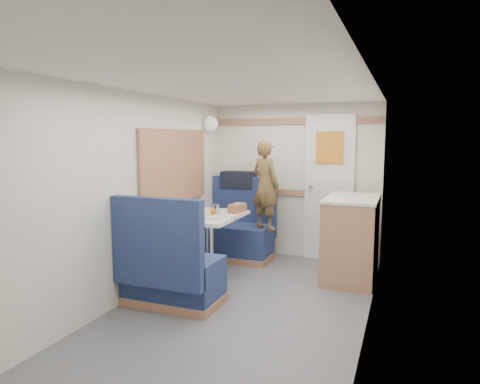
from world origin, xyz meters
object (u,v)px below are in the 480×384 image
at_px(person, 265,185).
at_px(beer_glass, 233,208).
at_px(cheese_block, 206,213).
at_px(tray, 220,217).
at_px(bench_near, 171,274).
at_px(tumbler_right, 216,210).
at_px(wine_glass, 196,204).
at_px(pepper_grinder, 218,209).
at_px(bench_far, 238,235).
at_px(duffel_bag, 239,179).
at_px(galley_counter, 351,238).
at_px(dinette_table, 210,228).
at_px(bread_loaf, 237,208).
at_px(tumbler_left, 192,211).
at_px(orange_fruit, 213,211).
at_px(dome_light, 210,124).

height_order(person, beer_glass, person).
bearing_deg(cheese_block, tray, 9.08).
distance_m(bench_near, tumbler_right, 0.99).
height_order(wine_glass, pepper_grinder, wine_glass).
height_order(bench_far, duffel_bag, duffel_bag).
relative_size(galley_counter, wine_glass, 5.48).
bearing_deg(tumbler_right, dinette_table, 176.95).
height_order(bench_far, bread_loaf, bench_far).
relative_size(cheese_block, wine_glass, 0.62).
bearing_deg(wine_glass, tray, 0.20).
relative_size(tumbler_left, pepper_grinder, 1.38).
xyz_separation_m(cheese_block, tumbler_left, (-0.15, -0.03, 0.02)).
xyz_separation_m(person, duffel_bag, (-0.51, 0.40, 0.02)).
xyz_separation_m(bench_far, person, (0.41, -0.15, 0.69)).
distance_m(bench_far, pepper_grinder, 0.84).
distance_m(dinette_table, tumbler_right, 0.23).
distance_m(dinette_table, tray, 0.26).
distance_m(duffel_bag, tray, 1.28).
height_order(cheese_block, bread_loaf, bread_loaf).
bearing_deg(tray, person, 73.63).
bearing_deg(dinette_table, tumbler_right, -3.05).
bearing_deg(galley_counter, cheese_block, -155.05).
bearing_deg(bench_near, bread_loaf, 78.70).
relative_size(tumbler_left, bread_loaf, 0.51).
xyz_separation_m(tray, orange_fruit, (-0.11, 0.04, 0.04)).
relative_size(bench_near, person, 0.97).
xyz_separation_m(person, bread_loaf, (-0.19, -0.46, -0.22)).
bearing_deg(wine_glass, beer_glass, 47.16).
relative_size(bench_near, dome_light, 5.25).
bearing_deg(bread_loaf, bench_far, 110.45).
distance_m(bench_near, pepper_grinder, 1.13).
xyz_separation_m(duffel_bag, beer_glass, (0.28, -0.90, -0.24)).
distance_m(galley_counter, tumbler_right, 1.53).
bearing_deg(bench_far, orange_fruit, -86.17).
bearing_deg(person, pepper_grinder, 79.41).
bearing_deg(cheese_block, tumbler_left, -170.56).
relative_size(dinette_table, bench_near, 0.88).
height_order(wine_glass, bread_loaf, wine_glass).
bearing_deg(dinette_table, dome_light, 114.65).
bearing_deg(galley_counter, duffel_bag, 160.00).
bearing_deg(dome_light, galley_counter, -9.18).
height_order(bench_near, dome_light, dome_light).
bearing_deg(pepper_grinder, person, 54.69).
bearing_deg(bench_near, cheese_block, 89.19).
relative_size(duffel_bag, pepper_grinder, 5.21).
bearing_deg(pepper_grinder, dome_light, 121.17).
relative_size(dinette_table, wine_glass, 5.48).
bearing_deg(beer_glass, tumbler_right, -114.46).
xyz_separation_m(tumbler_right, beer_glass, (0.10, 0.23, -0.01)).
bearing_deg(cheese_block, beer_glass, 63.82).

